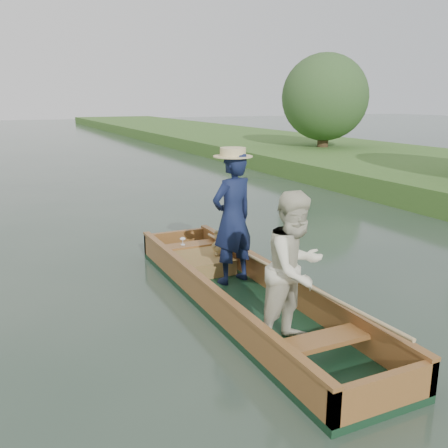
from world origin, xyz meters
name	(u,v)px	position (x,y,z in m)	size (l,w,h in m)	color
ground	(244,308)	(0.00, 0.00, 0.00)	(120.00, 120.00, 0.00)	#283D30
trees_far	(99,101)	(0.15, 8.81, 2.47)	(22.92, 15.34, 4.41)	#47331E
punt	(251,264)	(0.03, -0.10, 0.60)	(1.12, 5.00, 1.91)	black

